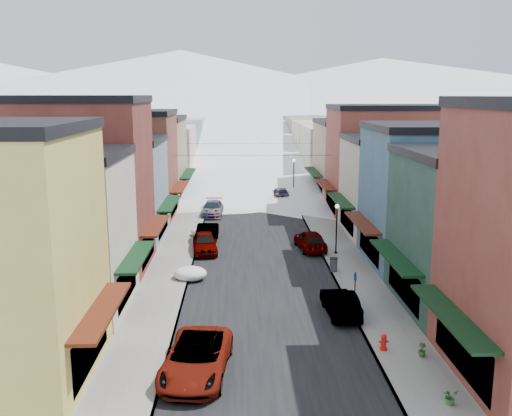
{
  "coord_description": "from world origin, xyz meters",
  "views": [
    {
      "loc": [
        -1.54,
        -19.99,
        12.61
      ],
      "look_at": [
        0.0,
        30.06,
        2.54
      ],
      "focal_mm": 40.0,
      "sensor_mm": 36.0,
      "label": 1
    }
  ],
  "objects": [
    {
      "name": "trash_can",
      "position": [
        5.2,
        18.88,
        0.65
      ],
      "size": [
        0.58,
        0.58,
        0.98
      ],
      "color": "#4F5153",
      "rests_on": "sidewalk_right"
    },
    {
      "name": "bldg_r_green",
      "position": [
        13.19,
        12.0,
        4.76
      ],
      "size": [
        11.3,
        9.2,
        9.5
      ],
      "color": "#1B382D",
      "rests_on": "ground"
    },
    {
      "name": "overhead_cables",
      "position": [
        0.0,
        47.5,
        6.2
      ],
      "size": [
        16.4,
        15.04,
        0.04
      ],
      "color": "black",
      "rests_on": "ground"
    },
    {
      "name": "bldg_r_blue",
      "position": [
        13.19,
        21.0,
        5.26
      ],
      "size": [
        11.3,
        9.2,
        10.5
      ],
      "color": "#325472",
      "rests_on": "ground"
    },
    {
      "name": "car_black_sedan",
      "position": [
        3.5,
        47.66,
        0.73
      ],
      "size": [
        2.19,
        5.08,
        1.46
      ],
      "primitive_type": "imported",
      "rotation": [
        0.0,
        0.0,
        3.17
      ],
      "color": "black",
      "rests_on": "ground"
    },
    {
      "name": "planter_near",
      "position": [
        7.03,
        1.0,
        0.48
      ],
      "size": [
        0.75,
        0.71,
        0.66
      ],
      "primitive_type": "imported",
      "rotation": [
        0.0,
        0.0,
        0.39
      ],
      "color": "#396C30",
      "rests_on": "sidewalk_right"
    },
    {
      "name": "snow_pile_mid",
      "position": [
        -4.73,
        29.73,
        0.44
      ],
      "size": [
        2.18,
        2.54,
        0.92
      ],
      "color": "white",
      "rests_on": "ground"
    },
    {
      "name": "mountain_ridge",
      "position": [
        -19.47,
        277.18,
        14.36
      ],
      "size": [
        670.0,
        340.0,
        34.0
      ],
      "color": "silver",
      "rests_on": "ground"
    },
    {
      "name": "bldg_l_cream",
      "position": [
        -13.19,
        12.5,
        4.76
      ],
      "size": [
        11.3,
        8.2,
        9.5
      ],
      "color": "beige",
      "rests_on": "ground"
    },
    {
      "name": "fire_hydrant",
      "position": [
        5.59,
        6.09,
        0.53
      ],
      "size": [
        0.49,
        0.37,
        0.84
      ],
      "color": "red",
      "rests_on": "sidewalk_right"
    },
    {
      "name": "streetlamp_far",
      "position": [
        5.2,
        48.86,
        3.1
      ],
      "size": [
        0.39,
        0.39,
        4.68
      ],
      "color": "black",
      "rests_on": "sidewalk_right"
    },
    {
      "name": "curb_left",
      "position": [
        -5.05,
        60.0,
        0.07
      ],
      "size": [
        0.1,
        160.0,
        0.15
      ],
      "primitive_type": "cube",
      "color": "slate",
      "rests_on": "ground"
    },
    {
      "name": "bldg_r_cream",
      "position": [
        13.69,
        30.0,
        4.51
      ],
      "size": [
        12.3,
        9.2,
        9.0
      ],
      "color": "#B9AF95",
      "rests_on": "ground"
    },
    {
      "name": "curb_right",
      "position": [
        5.05,
        60.0,
        0.07
      ],
      "size": [
        0.1,
        160.0,
        0.15
      ],
      "primitive_type": "cube",
      "color": "slate",
      "rests_on": "ground"
    },
    {
      "name": "car_lane_white",
      "position": [
        1.8,
        68.45,
        0.8
      ],
      "size": [
        2.81,
        5.85,
        1.61
      ],
      "primitive_type": "imported",
      "rotation": [
        0.0,
        0.0,
        3.12
      ],
      "color": "white",
      "rests_on": "ground"
    },
    {
      "name": "bldg_l_brick_near",
      "position": [
        -13.69,
        20.5,
        6.26
      ],
      "size": [
        12.3,
        8.2,
        12.5
      ],
      "color": "maroon",
      "rests_on": "ground"
    },
    {
      "name": "car_white_suv",
      "position": [
        -3.5,
        4.1,
        0.84
      ],
      "size": [
        3.39,
        6.29,
        1.68
      ],
      "primitive_type": "imported",
      "rotation": [
        0.0,
        0.0,
        -0.1
      ],
      "color": "silver",
      "rests_on": "ground"
    },
    {
      "name": "car_dark_hatch",
      "position": [
        -4.3,
        27.51,
        0.79
      ],
      "size": [
        1.89,
        4.88,
        1.58
      ],
      "primitive_type": "imported",
      "rotation": [
        0.0,
        0.0,
        -0.05
      ],
      "color": "black",
      "rests_on": "ground"
    },
    {
      "name": "planter_far",
      "position": [
        7.26,
        5.35,
        0.48
      ],
      "size": [
        0.41,
        0.41,
        0.67
      ],
      "primitive_type": "imported",
      "rotation": [
        0.0,
        0.0,
        0.09
      ],
      "color": "#335C2A",
      "rests_on": "sidewalk_right"
    },
    {
      "name": "sidewalk_left",
      "position": [
        -6.6,
        60.0,
        0.07
      ],
      "size": [
        3.2,
        160.0,
        0.15
      ],
      "primitive_type": "cube",
      "color": "gray",
      "rests_on": "ground"
    },
    {
      "name": "bldg_r_brick_far",
      "position": [
        14.19,
        39.0,
        5.76
      ],
      "size": [
        13.3,
        9.2,
        11.5
      ],
      "color": "maroon",
      "rests_on": "ground"
    },
    {
      "name": "distant_blocks",
      "position": [
        0.0,
        83.0,
        4.0
      ],
      "size": [
        34.0,
        55.0,
        8.0
      ],
      "color": "gray",
      "rests_on": "ground"
    },
    {
      "name": "car_green_sedan",
      "position": [
        4.3,
        11.05,
        0.74
      ],
      "size": [
        1.82,
        4.58,
        1.48
      ],
      "primitive_type": "imported",
      "rotation": [
        0.0,
        0.0,
        3.2
      ],
      "color": "black",
      "rests_on": "ground"
    },
    {
      "name": "road",
      "position": [
        0.0,
        60.0,
        0.01
      ],
      "size": [
        10.0,
        160.0,
        0.01
      ],
      "primitive_type": "cube",
      "color": "black",
      "rests_on": "ground"
    },
    {
      "name": "car_silver_sedan",
      "position": [
        -4.3,
        24.6,
        0.81
      ],
      "size": [
        2.36,
        4.93,
        1.63
      ],
      "primitive_type": "imported",
      "rotation": [
        0.0,
        0.0,
        0.09
      ],
      "color": "gray",
      "rests_on": "ground"
    },
    {
      "name": "sidewalk_right",
      "position": [
        6.6,
        60.0,
        0.07
      ],
      "size": [
        3.2,
        160.0,
        0.15
      ],
      "primitive_type": "cube",
      "color": "gray",
      "rests_on": "ground"
    },
    {
      "name": "snow_pile_far",
      "position": [
        -4.36,
        40.88,
        0.45
      ],
      "size": [
        2.21,
        2.56,
        0.93
      ],
      "color": "white",
      "rests_on": "ground"
    },
    {
      "name": "parking_sign",
      "position": [
        5.21,
        11.46,
        1.5
      ],
      "size": [
        0.1,
        0.31,
        2.31
      ],
      "color": "black",
      "rests_on": "sidewalk_right"
    },
    {
      "name": "bldg_l_tan",
      "position": [
        -13.19,
        48.0,
        5.01
      ],
      "size": [
        11.3,
        11.2,
        10.0
      ],
      "color": "#937E61",
      "rests_on": "ground"
    },
    {
      "name": "snow_pile_near",
      "position": [
        -4.88,
        17.7,
        0.46
      ],
      "size": [
        2.27,
        2.6,
        0.96
      ],
      "color": "white",
      "rests_on": "ground"
    },
    {
      "name": "bldg_l_grayblue",
      "position": [
        -13.19,
        29.0,
        4.51
      ],
      "size": [
        11.3,
        9.2,
        9.0
      ],
      "color": "gray",
      "rests_on": "ground"
    },
    {
      "name": "car_gray_suv",
      "position": [
        4.3,
        25.09,
        0.83
      ],
      "size": [
        2.54,
        5.07,
        1.66
      ],
      "primitive_type": "imported",
      "rotation": [
        0.0,
        0.0,
        3.27
      ],
      "color": "gray",
      "rests_on": "ground"
    },
    {
      "name": "car_silver_wagon",
      "position": [
        -4.3,
        38.91,
        0.75
      ],
      "size": [
        2.27,
        5.26,
        1.51
      ],
      "primitive_type": "imported",
      "rotation": [
        0.0,
        0.0,
        -0.03
      ],
      "color": "#9C9FA4",
      "rests_on": "ground"
    },
    {
      "name": "car_lane_silver",
      "position": [
        -1.3,
        59.93,
        0.7
      ],
      "size": [
        2.2,
        4.28,
        1.39
      ],
      "primitive_type": "imported",
      "rotation": [
        0.0,
        0.0,
        -0.14
      ],
      "color": "#93959A",
      "rests_on": "ground"
    },
    {
      "name": "streetlamp_near",
      "position": [
        6.16,
        23.53,
        2.65
      ],
      "size": [
        0.33,
        0.33,
        3.97
      ],
      "color": "black",
      "rests_on": "sidewalk_right"
    },
    {
      "name": "bldg_l_brick_far",
      "position": [
        -14.19,
        38.0,
        5.51
      ],
      "size": [
        13.3,
        9.2,
        11.0
      ],
      "color": "brown",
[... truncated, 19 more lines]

